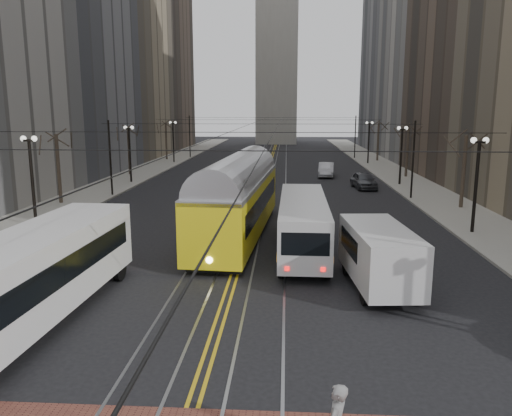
# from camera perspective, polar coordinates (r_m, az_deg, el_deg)

# --- Properties ---
(ground) EXTENTS (260.00, 260.00, 0.00)m
(ground) POSITION_cam_1_polar(r_m,az_deg,el_deg) (14.59, -6.56, -19.67)
(ground) COLOR black
(ground) RESTS_ON ground
(sidewalk_left) EXTENTS (5.00, 140.00, 0.15)m
(sidewalk_left) POSITION_cam_1_polar(r_m,az_deg,el_deg) (60.33, -13.26, 3.82)
(sidewalk_left) COLOR gray
(sidewalk_left) RESTS_ON ground
(sidewalk_right) EXTENTS (5.00, 140.00, 0.15)m
(sidewalk_right) POSITION_cam_1_polar(r_m,az_deg,el_deg) (59.17, 15.86, 3.56)
(sidewalk_right) COLOR gray
(sidewalk_right) RESTS_ON ground
(streetcar_rails) EXTENTS (4.80, 130.00, 0.02)m
(streetcar_rails) POSITION_cam_1_polar(r_m,az_deg,el_deg) (57.85, 1.15, 3.74)
(streetcar_rails) COLOR gray
(streetcar_rails) RESTS_ON ground
(centre_lines) EXTENTS (0.42, 130.00, 0.01)m
(centre_lines) POSITION_cam_1_polar(r_m,az_deg,el_deg) (57.85, 1.15, 3.75)
(centre_lines) COLOR gold
(centre_lines) RESTS_ON ground
(building_left_mid) EXTENTS (16.00, 20.00, 34.00)m
(building_left_mid) POSITION_cam_1_polar(r_m,az_deg,el_deg) (65.32, -23.06, 18.70)
(building_left_mid) COLOR slate
(building_left_mid) RESTS_ON ground
(building_left_far) EXTENTS (16.00, 20.00, 40.00)m
(building_left_far) POSITION_cam_1_polar(r_m,az_deg,el_deg) (102.95, -12.86, 17.88)
(building_left_far) COLOR brown
(building_left_far) RESTS_ON ground
(building_right_mid) EXTENTS (16.00, 20.00, 34.00)m
(building_right_mid) POSITION_cam_1_polar(r_m,az_deg,el_deg) (63.48, 26.34, 18.69)
(building_right_mid) COLOR brown
(building_right_mid) RESTS_ON ground
(building_right_far) EXTENTS (16.00, 20.00, 40.00)m
(building_right_far) POSITION_cam_1_polar(r_m,az_deg,el_deg) (101.79, 17.47, 17.74)
(building_right_far) COLOR slate
(building_right_far) RESTS_ON ground
(lamp_posts) EXTENTS (27.60, 57.20, 5.60)m
(lamp_posts) POSITION_cam_1_polar(r_m,az_deg,el_deg) (41.40, 0.24, 4.69)
(lamp_posts) COLOR black
(lamp_posts) RESTS_ON ground
(street_trees) EXTENTS (31.68, 53.28, 5.60)m
(street_trees) POSITION_cam_1_polar(r_m,az_deg,el_deg) (47.85, 0.69, 5.56)
(street_trees) COLOR #382D23
(street_trees) RESTS_ON ground
(trolley_wires) EXTENTS (25.96, 120.00, 6.60)m
(trolley_wires) POSITION_cam_1_polar(r_m,az_deg,el_deg) (47.35, 0.66, 6.69)
(trolley_wires) COLOR black
(trolley_wires) RESTS_ON ground
(transit_bus) EXTENTS (3.32, 13.10, 3.25)m
(transit_bus) POSITION_cam_1_polar(r_m,az_deg,el_deg) (18.76, -24.94, -8.04)
(transit_bus) COLOR white
(transit_bus) RESTS_ON ground
(streetcar) EXTENTS (4.04, 16.06, 3.75)m
(streetcar) POSITION_cam_1_polar(r_m,az_deg,el_deg) (29.73, -2.03, 0.32)
(streetcar) COLOR yellow
(streetcar) RESTS_ON ground
(rear_bus) EXTENTS (2.53, 11.00, 2.86)m
(rear_bus) POSITION_cam_1_polar(r_m,az_deg,el_deg) (26.53, 5.38, -2.03)
(rear_bus) COLOR silver
(rear_bus) RESTS_ON ground
(cargo_van) EXTENTS (2.77, 6.11, 2.63)m
(cargo_van) POSITION_cam_1_polar(r_m,az_deg,el_deg) (21.69, 13.89, -5.64)
(cargo_van) COLOR silver
(cargo_van) RESTS_ON ground
(sedan_grey) EXTENTS (2.36, 4.82, 1.58)m
(sedan_grey) POSITION_cam_1_polar(r_m,az_deg,el_deg) (49.22, 12.21, 3.11)
(sedan_grey) COLOR #45474D
(sedan_grey) RESTS_ON ground
(sedan_silver) EXTENTS (2.11, 4.90, 1.57)m
(sedan_silver) POSITION_cam_1_polar(r_m,az_deg,el_deg) (57.26, 8.02, 4.35)
(sedan_silver) COLOR #ADAEB5
(sedan_silver) RESTS_ON ground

